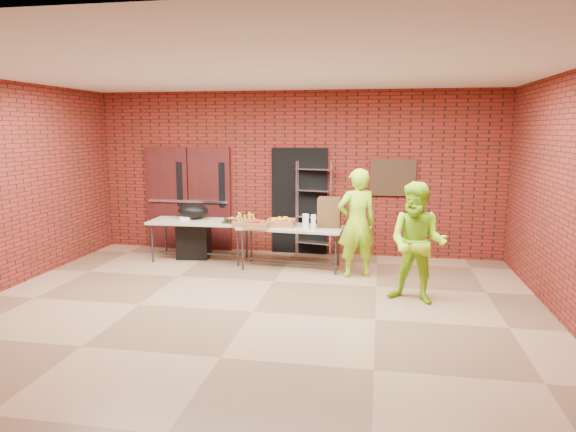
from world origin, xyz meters
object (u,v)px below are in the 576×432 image
at_px(table_right, 291,230).
at_px(covered_grill, 194,230).
at_px(wire_rack, 314,209).
at_px(coffee_dispenser, 329,212).
at_px(volunteer_woman, 357,223).
at_px(volunteer_man, 417,243).
at_px(table_left, 200,224).

height_order(table_right, covered_grill, covered_grill).
height_order(wire_rack, coffee_dispenser, wire_rack).
xyz_separation_m(coffee_dispenser, volunteer_woman, (0.50, -0.45, -0.10)).
height_order(coffee_dispenser, volunteer_man, volunteer_man).
bearing_deg(wire_rack, covered_grill, -154.11).
bearing_deg(covered_grill, coffee_dispenser, -13.52).
xyz_separation_m(coffee_dispenser, covered_grill, (-2.64, 0.30, -0.48)).
height_order(table_right, volunteer_woman, volunteer_woman).
height_order(table_left, volunteer_man, volunteer_man).
distance_m(coffee_dispenser, covered_grill, 2.70).
height_order(table_right, coffee_dispenser, coffee_dispenser).
distance_m(wire_rack, volunteer_woman, 1.61).
xyz_separation_m(wire_rack, volunteer_man, (1.80, -2.49, -0.06)).
relative_size(covered_grill, volunteer_man, 0.62).
height_order(table_left, table_right, table_left).
relative_size(table_left, volunteer_man, 1.08).
bearing_deg(coffee_dispenser, table_left, 176.95).
bearing_deg(table_right, volunteer_woman, -10.96).
height_order(covered_grill, volunteer_man, volunteer_man).
xyz_separation_m(wire_rack, covered_grill, (-2.25, -0.59, -0.39)).
bearing_deg(coffee_dispenser, table_right, -169.90).
bearing_deg(volunteer_woman, coffee_dispenser, -63.84).
distance_m(wire_rack, table_right, 1.07).
bearing_deg(volunteer_man, volunteer_woman, 147.44).
bearing_deg(table_left, wire_rack, 18.96).
bearing_deg(table_right, wire_rack, 80.27).
distance_m(covered_grill, volunteer_man, 4.49).
distance_m(table_right, covered_grill, 2.03).
xyz_separation_m(table_left, volunteer_man, (3.87, -1.73, 0.17)).
xyz_separation_m(table_left, volunteer_woman, (2.96, -0.58, 0.21)).
xyz_separation_m(table_right, coffee_dispenser, (0.66, 0.12, 0.32)).
height_order(wire_rack, volunteer_woman, wire_rack).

